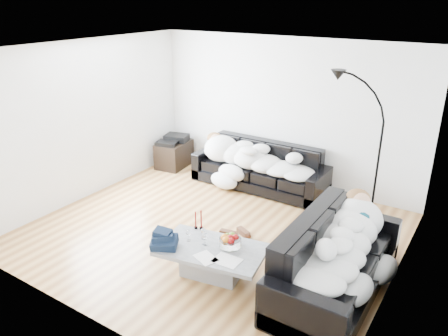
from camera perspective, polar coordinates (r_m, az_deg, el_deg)
The scene contains 24 objects.
ground at distance 6.49m, azimuth -1.46°, elevation -8.23°, with size 5.00×5.00×0.00m, color brown.
wall_back at distance 7.83m, azimuth 7.86°, elevation 7.19°, with size 5.00×0.02×2.60m, color silver.
wall_left at distance 7.59m, azimuth -17.42°, elevation 5.93°, with size 0.02×4.50×2.60m, color silver.
wall_right at distance 5.07m, azimuth 22.46°, elevation -2.58°, with size 0.02×4.50×2.60m, color silver.
ceiling at distance 5.66m, azimuth -1.71°, elevation 15.21°, with size 5.00×5.00×0.00m, color white.
sofa_back at distance 7.78m, azimuth 4.64°, elevation 0.22°, with size 2.42×0.84×0.79m, color black.
sofa_right at distance 5.27m, azimuth 14.58°, elevation -11.21°, with size 2.18×0.94×0.88m, color black.
sleeper_back at distance 7.66m, azimuth 4.51°, elevation 1.70°, with size 2.05×0.71×0.41m, color silver, non-canonical shape.
sleeper_right at distance 5.16m, azimuth 14.80°, elevation -9.28°, with size 1.87×0.79×0.46m, color silver, non-canonical shape.
teal_cushion at distance 5.71m, azimuth 16.53°, elevation -5.45°, with size 0.36×0.30×0.20m, color #0A3E4C.
coffee_table at distance 5.50m, azimuth -1.58°, elevation -12.05°, with size 1.29×0.75×0.38m, color #939699.
fruit_bowl at distance 5.38m, azimuth 0.82°, elevation -9.39°, with size 0.27×0.27×0.17m, color white.
wine_glass_a at distance 5.54m, azimuth -2.71°, elevation -8.57°, with size 0.06×0.06×0.15m, color white.
wine_glass_b at distance 5.51m, azimuth -4.67°, elevation -8.76°, with size 0.06×0.06×0.15m, color white.
wine_glass_c at distance 5.42m, azimuth -2.51°, elevation -9.20°, with size 0.07×0.07×0.17m, color white.
candle_left at distance 5.75m, azimuth -3.72°, elevation -6.82°, with size 0.04×0.04×0.24m, color maroon.
candle_right at distance 5.73m, azimuth -3.00°, elevation -6.78°, with size 0.05×0.05×0.27m, color maroon.
newspaper_a at distance 5.16m, azimuth 0.39°, elevation -11.96°, with size 0.31×0.24×0.01m, color silver.
newspaper_b at distance 5.21m, azimuth -2.38°, elevation -11.62°, with size 0.28×0.20×0.01m, color silver.
navy_jacket at distance 5.41m, azimuth -7.74°, elevation -8.50°, with size 0.33×0.28×0.17m, color black, non-canonical shape.
shoes at distance 6.36m, azimuth 1.46°, elevation -8.42°, with size 0.40×0.29×0.09m, color #472311, non-canonical shape.
av_cabinet at distance 8.82m, azimuth -6.54°, elevation 1.81°, with size 0.50×0.73×0.50m, color black.
stereo at distance 8.72m, azimuth -6.62°, elevation 3.77°, with size 0.44×0.34×0.13m, color black.
floor_lamp at distance 6.49m, azimuth 19.41°, elevation 0.28°, with size 0.73×0.29×2.01m, color black, non-canonical shape.
Camera 1 is at (3.20, -4.62, 3.25)m, focal length 35.00 mm.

